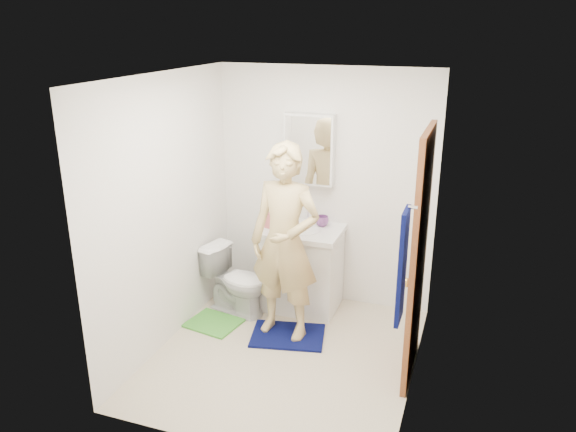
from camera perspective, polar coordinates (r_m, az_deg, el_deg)
The scene contains 22 objects.
floor at distance 5.10m, azimuth -0.31°, elevation -14.03°, with size 2.20×2.40×0.02m, color beige.
ceiling at distance 4.28m, azimuth -0.37°, elevation 14.16°, with size 2.20×2.40×0.02m, color white.
wall_back at distance 5.65m, azimuth 3.80°, elevation 2.85°, with size 2.20×0.02×2.40m, color white.
wall_front at distance 3.53m, azimuth -7.02°, elevation -7.65°, with size 2.20×0.02×2.40m, color white.
wall_left at distance 5.02m, azimuth -12.36°, elevation 0.30°, with size 0.02×2.40×2.40m, color white.
wall_right at distance 4.33m, azimuth 13.64°, elevation -2.85°, with size 0.02×2.40×2.40m, color white.
vanity_cabinet at distance 5.71m, azimuth 1.36°, elevation -5.53°, with size 0.75×0.55×0.80m, color white.
countertop at distance 5.54m, azimuth 1.40°, elevation -1.53°, with size 0.79×0.59×0.05m, color white.
sink_basin at distance 5.54m, azimuth 1.40°, elevation -1.39°, with size 0.40×0.40×0.03m, color white.
faucet at distance 5.67m, azimuth 1.97°, elevation -0.12°, with size 0.03×0.03×0.12m, color silver.
medicine_cabinet at distance 5.53m, azimuth 2.19°, elevation 6.79°, with size 0.50×0.12×0.70m, color white.
mirror_panel at distance 5.47m, azimuth 1.99°, elevation 6.66°, with size 0.46×0.01×0.66m, color white.
door at distance 4.54m, azimuth 13.12°, elevation -4.16°, with size 0.05×0.80×2.05m, color #965129.
door_knob at distance 4.28m, azimuth 11.99°, elevation -6.64°, with size 0.07×0.07×0.07m, color gold.
towel at distance 3.80m, azimuth 11.53°, elevation -5.09°, with size 0.03×0.24×0.80m, color #070D46.
towel_hook at distance 3.64m, azimuth 12.59°, elevation 0.87°, with size 0.02×0.02×0.06m, color silver.
toilet at distance 5.66m, azimuth -5.24°, elevation -6.53°, with size 0.38×0.66×0.68m, color white.
bath_mat at distance 5.35m, azimuth -0.02°, elevation -12.05°, with size 0.67×0.48×0.02m, color #070D46.
green_rug at distance 5.60m, azimuth -7.57°, elevation -10.73°, with size 0.48×0.40×0.02m, color green.
soap_dispenser at distance 5.53m, azimuth -1.77°, elevation -0.13°, with size 0.10×0.10×0.21m, color #D16168.
toothbrush_cup at distance 5.59m, azimuth 3.49°, elevation -0.52°, with size 0.13×0.13×0.10m, color #713B82.
man at distance 4.99m, azimuth -0.30°, elevation -2.73°, with size 0.66×0.43×1.80m, color tan.
Camera 1 is at (1.44, -4.02, 2.79)m, focal length 35.00 mm.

